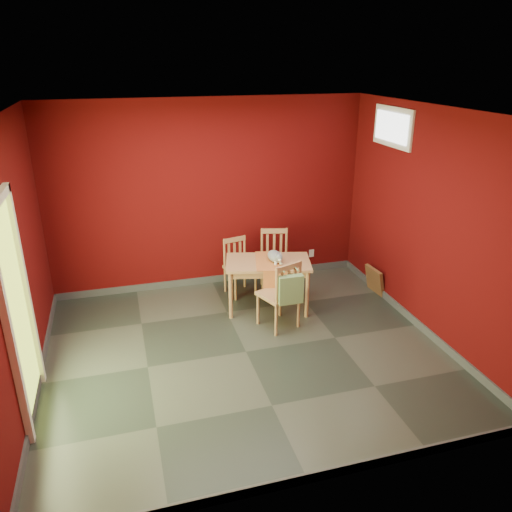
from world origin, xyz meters
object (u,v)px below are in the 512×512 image
object	(u,v)px
chair_near	(281,294)
cat	(275,254)
dining_table	(268,267)
tote_bag	(291,289)
chair_far_left	(239,266)
chair_far_right	(275,260)
picture_frame	(375,280)

from	to	relation	value
chair_near	cat	world-z (taller)	chair_near
dining_table	cat	world-z (taller)	cat
dining_table	tote_bag	xyz separation A→B (m)	(0.05, -0.74, 0.01)
chair_far_left	chair_far_right	world-z (taller)	chair_far_right
chair_far_right	chair_near	world-z (taller)	chair_near
dining_table	chair_near	world-z (taller)	chair_near
chair_far_right	cat	distance (m)	0.68
tote_bag	picture_frame	size ratio (longest dim) A/B	1.09
tote_bag	picture_frame	xyz separation A→B (m)	(1.57, 0.77, -0.42)
chair_far_right	chair_near	xyz separation A→B (m)	(-0.27, -1.09, 0.01)
tote_bag	cat	size ratio (longest dim) A/B	1.15
picture_frame	dining_table	bearing A→B (deg)	-178.73
chair_far_right	cat	bearing A→B (deg)	-107.96
chair_near	picture_frame	size ratio (longest dim) A/B	2.32
tote_bag	chair_far_left	bearing A→B (deg)	103.17
chair_far_right	cat	size ratio (longest dim) A/B	2.41
chair_far_left	picture_frame	distance (m)	1.97
chair_far_right	picture_frame	bearing A→B (deg)	-21.18
dining_table	chair_far_left	xyz separation A→B (m)	(-0.26, 0.58, -0.19)
chair_near	tote_bag	size ratio (longest dim) A/B	2.14
chair_far_left	chair_near	world-z (taller)	chair_near
cat	dining_table	bearing A→B (deg)	-148.24
chair_near	cat	distance (m)	0.61
chair_near	tote_bag	bearing A→B (deg)	-76.55
chair_near	picture_frame	world-z (taller)	chair_near
tote_bag	chair_near	bearing A→B (deg)	103.45
tote_bag	chair_far_right	bearing A→B (deg)	80.28
chair_near	picture_frame	distance (m)	1.74
chair_far_left	cat	size ratio (longest dim) A/B	2.20
dining_table	chair_far_right	size ratio (longest dim) A/B	1.38
chair_far_right	cat	xyz separation A→B (m)	(-0.19, -0.57, 0.33)
chair_far_left	chair_far_right	bearing A→B (deg)	-2.01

